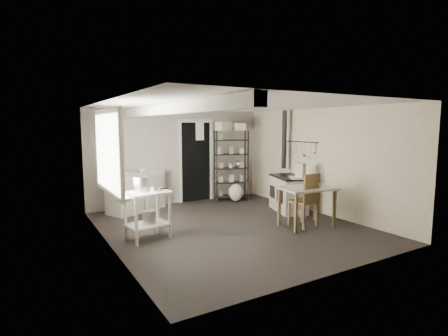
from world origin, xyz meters
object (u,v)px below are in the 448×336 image
chair (303,201)px  prep_table (148,216)px  flour_sack (236,192)px  work_table (306,207)px  stockpot (141,184)px  stove (288,192)px  base_cabinets (136,191)px  shelf_rack (231,164)px

chair → prep_table: bearing=160.6°
prep_table → flour_sack: bearing=31.9°
flour_sack → chair: bearing=-92.2°
work_table → chair: 0.12m
stockpot → chair: size_ratio=0.25×
stove → chair: bearing=-100.2°
work_table → stockpot: bearing=163.1°
prep_table → chair: size_ratio=0.80×
work_table → prep_table: bearing=164.6°
base_cabinets → flour_sack: size_ratio=3.10×
stockpot → flour_sack: (2.99, 1.71, -0.70)m
shelf_rack → stove: 1.79m
stockpot → base_cabinets: bearing=76.0°
prep_table → base_cabinets: 2.13m
base_cabinets → flour_sack: base_cabinets is taller
prep_table → shelf_rack: (2.87, 1.97, 0.55)m
stockpot → chair: 3.05m
stockpot → stove: (3.45, 0.22, -0.50)m
prep_table → stove: size_ratio=0.81×
chair → flour_sack: 2.57m
stove → flour_sack: size_ratio=2.31×
stockpot → work_table: stockpot is taller
prep_table → stove: (3.37, 0.32, 0.04)m
stove → work_table: (-0.51, -1.11, -0.06)m
stove → flour_sack: bearing=124.1°
flour_sack → base_cabinets: bearing=173.8°
base_cabinets → work_table: size_ratio=1.36×
prep_table → shelf_rack: 3.52m
work_table → flour_sack: (0.06, 2.60, -0.14)m
work_table → chair: size_ratio=0.97×
stockpot → flour_sack: stockpot is taller
shelf_rack → stove: (0.50, -1.64, -0.51)m
flour_sack → stove: bearing=-73.1°
flour_sack → work_table: bearing=-91.3°
prep_table → stove: bearing=5.5°
stockpot → shelf_rack: size_ratio=0.14×
prep_table → work_table: bearing=-15.4°
stove → flour_sack: stove is taller
base_cabinets → flour_sack: 2.52m
prep_table → work_table: (2.85, -0.79, -0.02)m
shelf_rack → chair: bearing=-72.7°
stove → stockpot: bearing=-159.1°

